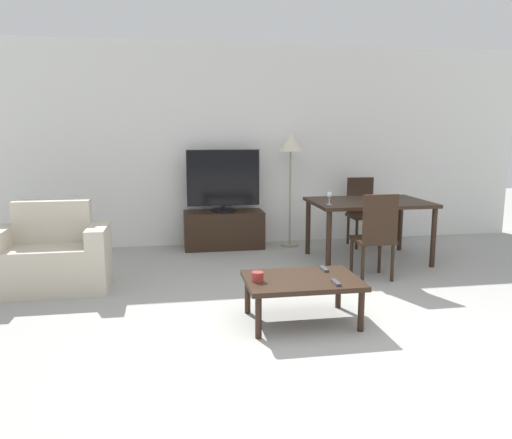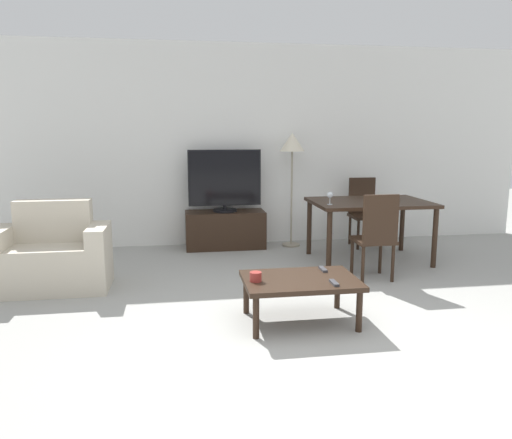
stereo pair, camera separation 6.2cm
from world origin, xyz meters
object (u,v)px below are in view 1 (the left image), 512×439
(floor_lamp, at_px, (291,149))
(armchair, at_px, (52,258))
(dining_chair_far, at_px, (362,209))
(dining_chair_near, at_px, (376,233))
(tv_stand, at_px, (224,230))
(remote_secondary, at_px, (336,282))
(remote_primary, at_px, (324,269))
(cup_white_near, at_px, (258,277))
(wine_glass_left, at_px, (329,196))
(tv, at_px, (223,181))
(coffee_table, at_px, (302,283))
(dining_table, at_px, (369,207))

(floor_lamp, bearing_deg, armchair, -151.85)
(dining_chair_far, bearing_deg, armchair, -160.07)
(armchair, distance_m, dining_chair_near, 3.27)
(tv_stand, distance_m, remote_secondary, 2.99)
(dining_chair_near, distance_m, remote_primary, 1.15)
(tv_stand, height_order, cup_white_near, tv_stand)
(wine_glass_left, bearing_deg, dining_chair_far, 51.68)
(cup_white_near, bearing_deg, remote_primary, 19.97)
(tv, distance_m, floor_lamp, 0.99)
(remote_primary, bearing_deg, cup_white_near, -160.03)
(floor_lamp, xyz_separation_m, wine_glass_left, (0.18, -1.14, -0.49))
(coffee_table, bearing_deg, tv_stand, 97.27)
(remote_primary, bearing_deg, dining_chair_near, 44.97)
(dining_chair_far, height_order, remote_secondary, dining_chair_far)
(armchair, distance_m, remote_secondary, 2.82)
(remote_secondary, bearing_deg, floor_lamp, 83.56)
(tv, bearing_deg, remote_primary, -76.75)
(armchair, bearing_deg, remote_secondary, -30.46)
(tv_stand, height_order, floor_lamp, floor_lamp)
(floor_lamp, distance_m, remote_secondary, 3.07)
(coffee_table, bearing_deg, remote_primary, 38.65)
(tv, bearing_deg, floor_lamp, -1.51)
(dining_chair_far, relative_size, remote_primary, 6.14)
(wine_glass_left, bearing_deg, floor_lamp, 98.90)
(tv_stand, bearing_deg, tv, -90.00)
(coffee_table, xyz_separation_m, dining_table, (1.29, 1.80, 0.32))
(dining_chair_near, distance_m, remote_secondary, 1.46)
(remote_secondary, bearing_deg, remote_primary, 86.22)
(cup_white_near, bearing_deg, tv_stand, 89.54)
(tv_stand, bearing_deg, remote_primary, -76.76)
(armchair, distance_m, tv, 2.46)
(coffee_table, bearing_deg, remote_secondary, -40.63)
(tv, height_order, wine_glass_left, tv)
(remote_secondary, height_order, cup_white_near, cup_white_near)
(dining_chair_far, relative_size, floor_lamp, 0.60)
(armchair, xyz_separation_m, tv, (1.86, 1.50, 0.58))
(remote_primary, distance_m, remote_secondary, 0.39)
(coffee_table, xyz_separation_m, wine_glass_left, (0.73, 1.57, 0.50))
(dining_chair_near, bearing_deg, remote_secondary, -124.86)
(armchair, relative_size, cup_white_near, 11.50)
(coffee_table, distance_m, cup_white_near, 0.38)
(tv, xyz_separation_m, coffee_table, (0.35, -2.74, -0.57))
(tv, distance_m, dining_table, 1.91)
(dining_table, height_order, remote_primary, dining_table)
(remote_secondary, bearing_deg, coffee_table, 139.37)
(tv_stand, xyz_separation_m, wine_glass_left, (1.08, -1.16, 0.58))
(armchair, xyz_separation_m, wine_glass_left, (2.93, 0.34, 0.51))
(dining_chair_far, xyz_separation_m, remote_secondary, (-1.31, -2.78, -0.12))
(remote_primary, xyz_separation_m, cup_white_near, (-0.62, -0.23, 0.03))
(tv, relative_size, dining_table, 0.70)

